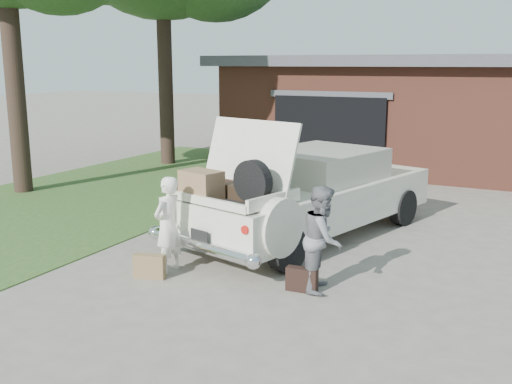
% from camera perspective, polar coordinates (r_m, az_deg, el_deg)
% --- Properties ---
extents(ground, '(90.00, 90.00, 0.00)m').
position_cam_1_polar(ground, '(9.21, -1.70, -7.41)').
color(ground, gray).
rests_on(ground, ground).
extents(grass_strip, '(6.00, 16.00, 0.02)m').
position_cam_1_polar(grass_strip, '(14.68, -15.07, -0.35)').
color(grass_strip, '#2D4C1E').
rests_on(grass_strip, ground).
extents(house, '(12.80, 7.80, 3.30)m').
position_cam_1_polar(house, '(19.40, 17.55, 7.43)').
color(house, brown).
rests_on(house, ground).
extents(sedan, '(3.41, 5.79, 2.21)m').
position_cam_1_polar(sedan, '(10.80, 4.94, -0.09)').
color(sedan, silver).
rests_on(sedan, ground).
extents(woman_left, '(0.39, 0.56, 1.46)m').
position_cam_1_polar(woman_left, '(9.02, -8.38, -3.10)').
color(woman_left, white).
rests_on(woman_left, ground).
extents(woman_right, '(0.69, 0.81, 1.47)m').
position_cam_1_polar(woman_right, '(8.28, 6.39, -4.41)').
color(woman_right, slate).
rests_on(woman_right, ground).
extents(suitcase_left, '(0.49, 0.27, 0.36)m').
position_cam_1_polar(suitcase_left, '(8.95, -10.12, -6.98)').
color(suitcase_left, olive).
rests_on(suitcase_left, ground).
extents(suitcase_right, '(0.44, 0.16, 0.34)m').
position_cam_1_polar(suitcase_right, '(8.35, 4.39, -8.32)').
color(suitcase_right, black).
rests_on(suitcase_right, ground).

